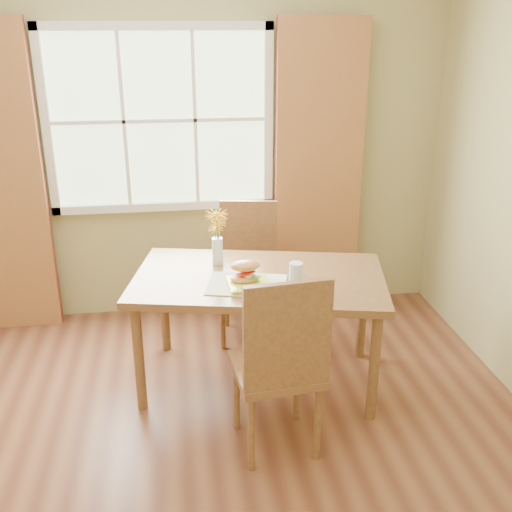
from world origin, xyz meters
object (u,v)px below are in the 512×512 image
object	(u,v)px
chair_near	(281,361)
water_glass	(296,273)
chair_far	(248,265)
croissant_sandwich	(245,272)
dining_table	(259,287)
flower_vase	(217,231)

from	to	relation	value
chair_near	water_glass	xyz separation A→B (m)	(0.19, 0.59, 0.22)
chair_far	croissant_sandwich	distance (m)	0.82
dining_table	chair_far	bearing A→B (deg)	100.75
dining_table	chair_near	bearing A→B (deg)	-77.20
chair_far	water_glass	size ratio (longest dim) A/B	8.12
water_glass	croissant_sandwich	bearing A→B (deg)	179.02
water_glass	flower_vase	size ratio (longest dim) A/B	0.34
water_glass	flower_vase	distance (m)	0.58
dining_table	croissant_sandwich	bearing A→B (deg)	-119.21
chair_far	water_glass	distance (m)	0.83
water_glass	dining_table	bearing A→B (deg)	149.77
flower_vase	chair_near	bearing A→B (deg)	-75.78
chair_near	water_glass	world-z (taller)	chair_near
croissant_sandwich	water_glass	distance (m)	0.30
chair_far	flower_vase	world-z (taller)	flower_vase
dining_table	chair_near	xyz separation A→B (m)	(0.01, -0.71, -0.08)
chair_far	flower_vase	xyz separation A→B (m)	(-0.24, -0.42, 0.41)
chair_near	croissant_sandwich	bearing A→B (deg)	94.20
chair_near	croissant_sandwich	world-z (taller)	chair_near
dining_table	flower_vase	world-z (taller)	flower_vase
croissant_sandwich	flower_vase	size ratio (longest dim) A/B	0.52
chair_far	flower_vase	distance (m)	0.64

